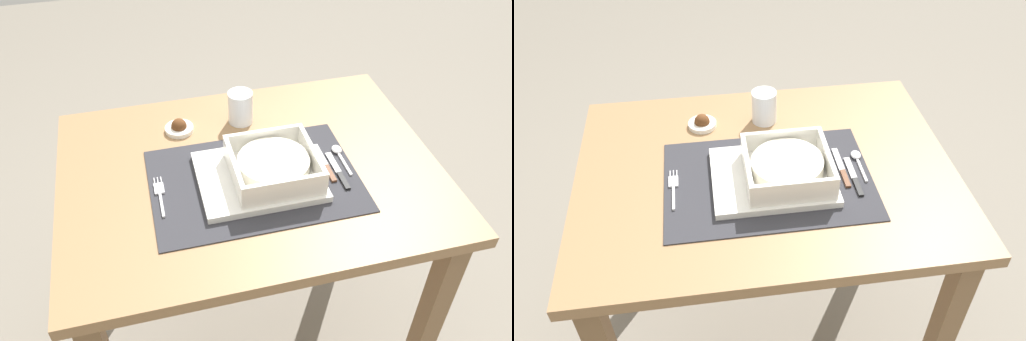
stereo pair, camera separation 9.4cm
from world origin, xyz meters
The scene contains 10 objects.
dining_table centered at (0.00, 0.00, 0.62)m, with size 0.88×0.67×0.75m.
placemat centered at (0.00, -0.04, 0.75)m, with size 0.47×0.33×0.00m, color #2D2D33.
serving_plate centered at (0.01, -0.04, 0.76)m, with size 0.28×0.23×0.02m, color white.
porridge_bowl centered at (0.04, -0.05, 0.79)m, with size 0.19×0.19×0.06m.
fork centered at (-0.21, -0.04, 0.75)m, with size 0.02×0.13×0.00m.
spoon centered at (0.22, 0.00, 0.75)m, with size 0.02×0.11×0.01m.
butter_knife centered at (0.19, -0.07, 0.75)m, with size 0.01×0.13×0.01m.
bread_knife centered at (0.17, -0.03, 0.75)m, with size 0.01×0.14×0.01m.
drinking_glass centered at (0.02, 0.19, 0.78)m, with size 0.06×0.06×0.09m.
condiment_saucer centered at (-0.14, 0.19, 0.76)m, with size 0.07×0.07×0.04m.
Camera 1 is at (-0.22, -0.91, 1.55)m, focal length 36.92 mm.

